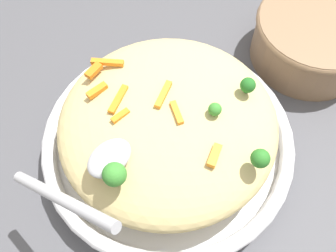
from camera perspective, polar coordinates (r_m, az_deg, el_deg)
ground_plane at (r=0.57m, az=0.00°, el=-3.53°), size 2.40×2.40×0.00m
serving_bowl at (r=0.55m, az=0.00°, el=-2.37°), size 0.35×0.35×0.05m
pasta_mound at (r=0.51m, az=0.00°, el=0.40°), size 0.29×0.29×0.08m
carrot_piece_0 at (r=0.50m, az=-10.39°, el=5.16°), size 0.03×0.01×0.01m
carrot_piece_1 at (r=0.45m, az=6.84°, el=-4.33°), size 0.03×0.02×0.01m
carrot_piece_2 at (r=0.52m, az=-10.87°, el=8.01°), size 0.03×0.01×0.01m
carrot_piece_3 at (r=0.48m, az=-0.69°, el=4.61°), size 0.04×0.02×0.01m
carrot_piece_4 at (r=0.49m, az=-7.31°, el=3.94°), size 0.04×0.02×0.01m
carrot_piece_5 at (r=0.47m, az=1.13°, el=1.86°), size 0.02×0.03×0.01m
carrot_piece_6 at (r=0.47m, az=-7.01°, el=1.51°), size 0.03×0.01×0.01m
carrot_piece_7 at (r=0.53m, az=-9.02°, el=9.14°), size 0.03×0.04×0.01m
broccoli_floret_0 at (r=0.44m, az=13.39°, el=-4.69°), size 0.02×0.02×0.03m
broccoli_floret_1 at (r=0.42m, az=-7.86°, el=-7.10°), size 0.03×0.03×0.03m
broccoli_floret_2 at (r=0.47m, az=6.91°, el=2.44°), size 0.02×0.02×0.02m
broccoli_floret_3 at (r=0.50m, az=11.65°, el=5.87°), size 0.02×0.02×0.02m
serving_spoon at (r=0.42m, az=-10.79°, el=-6.64°), size 0.12×0.15×0.09m
companion_bowl at (r=0.68m, az=20.62°, el=12.11°), size 0.20×0.20×0.08m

